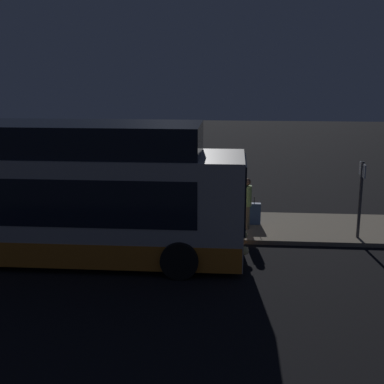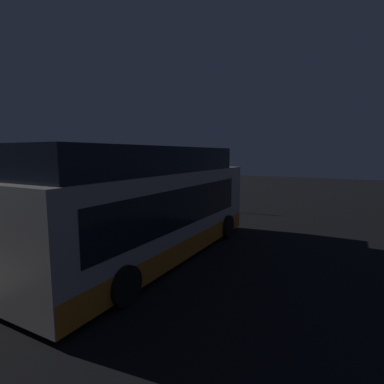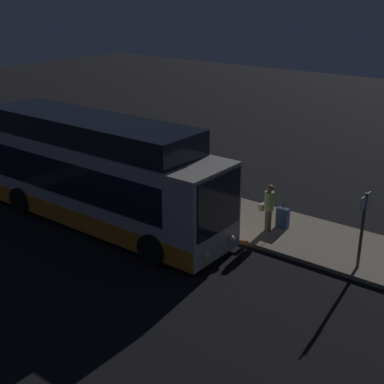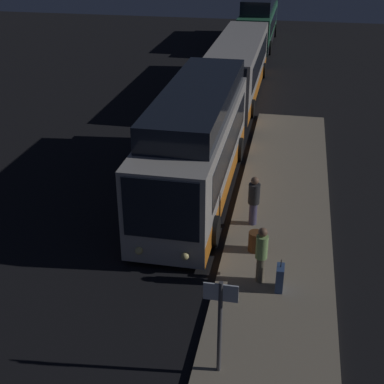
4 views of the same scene
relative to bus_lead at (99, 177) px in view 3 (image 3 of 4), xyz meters
The scene contains 8 objects.
ground 1.99m from the bus_lead, ahead, with size 80.00×80.00×0.00m, color black.
platform 3.85m from the bus_lead, 75.91° to the left, with size 20.00×3.36×0.14m.
bus_lead is the anchor object (origin of this frame).
passenger_boarding 3.42m from the bus_lead, 45.61° to the left, with size 0.51×0.51×1.75m.
passenger_waiting 6.25m from the bus_lead, 27.81° to the left, with size 0.52×0.35×1.75m.
suitcase 6.87m from the bus_lead, 30.86° to the left, with size 0.46×0.21×0.99m.
sign_post 9.36m from the bus_lead, 13.92° to the left, with size 0.10×0.75×2.48m.
trash_bin 4.94m from the bus_lead, 33.50° to the left, with size 0.44×0.44×0.65m.
Camera 3 is at (13.10, -12.60, 8.30)m, focal length 50.00 mm.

